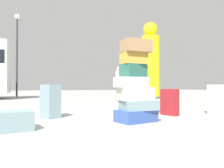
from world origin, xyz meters
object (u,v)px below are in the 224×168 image
suitcase_maroon_white_trunk (170,102)px  person_bearded_onlooker (132,81)px  person_tourist_with_camera (119,80)px  yellow_dummy_statue (150,64)px  suitcase_brown_right_side (157,109)px  suitcase_black_foreground_far (135,112)px  suitcase_slate_left_side (51,101)px  suitcase_tower (135,87)px  lamp_post (17,42)px  suitcase_slate_upright_blue (13,121)px  suitcase_cream_foreground_near (219,100)px

suitcase_maroon_white_trunk → person_bearded_onlooker: person_bearded_onlooker is taller
person_tourist_with_camera → yellow_dummy_statue: bearing=114.2°
suitcase_brown_right_side → suitcase_black_foreground_far: (-0.89, -0.31, 0.01)m
suitcase_slate_left_side → suitcase_maroon_white_trunk: bearing=-38.4°
suitcase_tower → suitcase_brown_right_side: bearing=37.8°
lamp_post → person_bearded_onlooker: bearing=-60.1°
suitcase_slate_upright_blue → suitcase_black_foreground_far: bearing=8.7°
suitcase_tower → suitcase_black_foreground_far: size_ratio=2.78×
suitcase_cream_foreground_near → person_bearded_onlooker: 5.01m
suitcase_brown_right_side → suitcase_tower: bearing=-138.7°
suitcase_cream_foreground_near → suitcase_maroon_white_trunk: bearing=152.4°
suitcase_cream_foreground_near → suitcase_slate_upright_blue: (-4.52, 0.14, -0.21)m
suitcase_tower → suitcase_slate_upright_blue: size_ratio=2.90×
suitcase_brown_right_side → suitcase_black_foreground_far: bearing=-157.5°
suitcase_slate_left_side → lamp_post: (-0.13, 11.53, 3.43)m
suitcase_tower → yellow_dummy_statue: size_ratio=0.35×
suitcase_brown_right_side → suitcase_cream_foreground_near: (1.02, -1.07, 0.28)m
suitcase_black_foreground_far → lamp_post: bearing=105.1°
suitcase_brown_right_side → suitcase_black_foreground_far: suitcase_black_foreground_far is taller
suitcase_slate_upright_blue → person_bearded_onlooker: (5.15, 4.80, 0.79)m
suitcase_slate_left_side → person_bearded_onlooker: person_bearded_onlooker is taller
suitcase_maroon_white_trunk → lamp_post: (-2.75, 12.33, 3.48)m
person_tourist_with_camera → yellow_dummy_statue: size_ratio=0.37×
person_tourist_with_camera → suitcase_black_foreground_far: bearing=-20.1°
suitcase_cream_foreground_near → suitcase_maroon_white_trunk: (-1.13, 0.45, -0.05)m
suitcase_black_foreground_far → lamp_post: 12.73m
person_bearded_onlooker → yellow_dummy_statue: size_ratio=0.35×
suitcase_maroon_white_trunk → yellow_dummy_statue: size_ratio=0.14×
suitcase_cream_foreground_near → suitcase_maroon_white_trunk: size_ratio=1.17×
suitcase_cream_foreground_near → person_bearded_onlooker: bearing=77.0°
suitcase_maroon_white_trunk → suitcase_brown_right_side: bearing=70.0°
suitcase_tower → suitcase_cream_foreground_near: (2.38, -0.02, -0.31)m
person_bearded_onlooker → person_tourist_with_camera: person_tourist_with_camera is taller
suitcase_slate_left_side → suitcase_slate_upright_blue: size_ratio=1.32×
suitcase_slate_left_side → suitcase_cream_foreground_near: suitcase_cream_foreground_near is taller
suitcase_tower → suitcase_brown_right_side: size_ratio=2.05×
suitcase_slate_upright_blue → suitcase_slate_left_side: bearing=50.7°
suitcase_black_foreground_far → person_bearded_onlooker: (2.54, 4.18, 0.85)m
suitcase_black_foreground_far → suitcase_cream_foreground_near: (1.91, -0.76, 0.27)m
suitcase_cream_foreground_near → yellow_dummy_statue: (3.18, 6.96, 1.67)m
suitcase_tower → person_tourist_with_camera: (2.86, 5.97, 0.33)m
suitcase_slate_left_side → person_bearded_onlooker: bearing=18.7°
suitcase_tower → suitcase_cream_foreground_near: 2.40m
lamp_post → suitcase_cream_foreground_near: bearing=-73.1°
suitcase_brown_right_side → person_tourist_with_camera: 5.23m
suitcase_slate_left_side → suitcase_slate_upright_blue: bearing=-145.8°
suitcase_black_foreground_far → suitcase_slate_upright_blue: suitcase_slate_upright_blue is taller
suitcase_slate_upright_blue → yellow_dummy_statue: bearing=36.8°
person_tourist_with_camera → lamp_post: 8.53m
yellow_dummy_statue → person_tourist_with_camera: bearing=-160.2°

